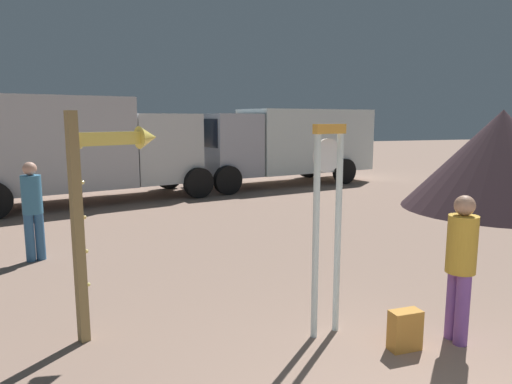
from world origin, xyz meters
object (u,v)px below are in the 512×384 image
Objects in this scene: arrow_sign at (105,187)px; box_truck_far at (289,142)px; person_near_clock at (461,261)px; backpack at (405,330)px; box_truck_near at (62,146)px; person_distant at (33,206)px; standing_clock at (327,212)px; dome_tent at (500,160)px.

arrow_sign is 12.22m from box_truck_far.
person_near_clock is 0.92m from backpack.
box_truck_far is (7.41, 1.88, -0.10)m from box_truck_near.
box_truck_near is (0.16, 5.35, 0.69)m from person_distant.
person_distant reaches higher than person_near_clock.
standing_clock is at bearing -49.80° from person_distant.
person_distant is at bearing 109.58° from arrow_sign.
arrow_sign reaches higher than standing_clock.
backpack is 0.05× the size of box_truck_near.
standing_clock is 9.83m from box_truck_near.
dome_tent is (6.28, 5.59, 0.40)m from person_near_clock.
arrow_sign is 1.47× the size of person_distant.
arrow_sign is 0.51× the size of dome_tent.
box_truck_far reaches higher than standing_clock.
arrow_sign reaches higher than backpack.
standing_clock is at bearing -110.74° from box_truck_far.
arrow_sign is at bearing -121.84° from box_truck_far.
box_truck_far is (4.23, 11.18, 0.14)m from standing_clock.
box_truck_near is 1.12× the size of box_truck_far.
box_truck_near is at bearing 88.33° from person_distant.
box_truck_near is (-0.96, 8.50, -0.02)m from arrow_sign.
person_distant is 10.48m from box_truck_far.
standing_clock is 0.94× the size of arrow_sign.
box_truck_near is (-3.18, 9.30, 0.25)m from standing_clock.
box_truck_near is at bearing -165.76° from box_truck_far.
person_near_clock is (1.24, -0.61, -0.48)m from standing_clock.
box_truck_near reaches higher than backpack.
arrow_sign is 5.82× the size of backpack.
standing_clock is at bearing -146.50° from dome_tent.
standing_clock is 0.48× the size of dome_tent.
box_truck_near is 7.64m from box_truck_far.
person_distant is at bearing -91.67° from box_truck_near.
dome_tent reaches higher than person_near_clock.
arrow_sign reaches higher than person_near_clock.
backpack is at bearing -107.13° from box_truck_far.
backpack is 6.04m from person_distant.
person_near_clock is at bearing -2.54° from backpack.
person_distant is (-3.94, 4.53, 0.72)m from backpack.
dome_tent is (6.91, 5.56, 1.08)m from backpack.
arrow_sign is 0.35× the size of box_truck_far.
person_distant is 10.90m from dome_tent.
box_truck_far is at bearing 14.24° from box_truck_near.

